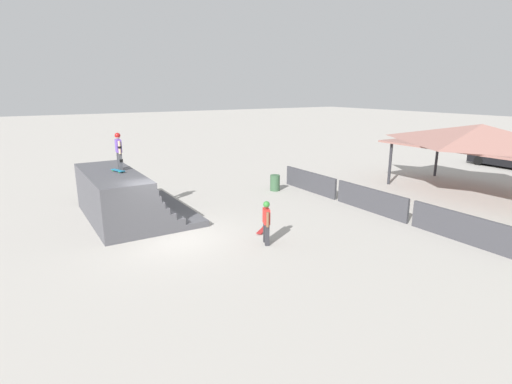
# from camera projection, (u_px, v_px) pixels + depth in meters

# --- Properties ---
(ground_plane) EXTENTS (160.00, 160.00, 0.00)m
(ground_plane) POSITION_uv_depth(u_px,v_px,m) (170.00, 237.00, 14.74)
(ground_plane) COLOR #ADA8A0
(quarter_pipe_ramp) EXTENTS (5.73, 4.00, 2.03)m
(quarter_pipe_ramp) POSITION_uv_depth(u_px,v_px,m) (122.00, 198.00, 16.70)
(quarter_pipe_ramp) COLOR #4C4C51
(quarter_pipe_ramp) RESTS_ON ground
(skater_on_deck) EXTENTS (0.66, 0.23, 1.55)m
(skater_on_deck) POSITION_uv_depth(u_px,v_px,m) (119.00, 149.00, 16.52)
(skater_on_deck) COLOR #4C4C51
(skater_on_deck) RESTS_ON quarter_pipe_ramp
(skateboard_on_deck) EXTENTS (0.87, 0.42, 0.09)m
(skateboard_on_deck) POSITION_uv_depth(u_px,v_px,m) (118.00, 170.00, 16.29)
(skateboard_on_deck) COLOR green
(skateboard_on_deck) RESTS_ON quarter_pipe_ramp
(bystander_walking) EXTENTS (0.60, 0.35, 1.56)m
(bystander_walking) POSITION_uv_depth(u_px,v_px,m) (266.00, 219.00, 13.93)
(bystander_walking) COLOR #2D2D33
(bystander_walking) RESTS_ON ground
(skateboard_on_ground) EXTENTS (0.65, 0.75, 0.09)m
(skateboard_on_ground) POSITION_uv_depth(u_px,v_px,m) (262.00, 230.00, 15.34)
(skateboard_on_ground) COLOR red
(skateboard_on_ground) RESTS_ON ground
(barrier_fence) EXTENTS (12.51, 0.12, 1.05)m
(barrier_fence) POSITION_uv_depth(u_px,v_px,m) (371.00, 200.00, 17.74)
(barrier_fence) COLOR #3D3D42
(barrier_fence) RESTS_ON ground
(pavilion_shelter) EXTENTS (8.78, 5.03, 3.60)m
(pavilion_shelter) POSITION_uv_depth(u_px,v_px,m) (481.00, 136.00, 20.22)
(pavilion_shelter) COLOR #2D2D33
(pavilion_shelter) RESTS_ON ground
(trash_bin) EXTENTS (0.52, 0.52, 0.85)m
(trash_bin) POSITION_uv_depth(u_px,v_px,m) (275.00, 183.00, 21.42)
(trash_bin) COLOR #385B3D
(trash_bin) RESTS_ON ground
(parked_car_black) EXTENTS (4.44, 1.77, 1.27)m
(parked_car_black) POSITION_uv_depth(u_px,v_px,m) (504.00, 159.00, 27.82)
(parked_car_black) COLOR black
(parked_car_black) RESTS_ON ground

